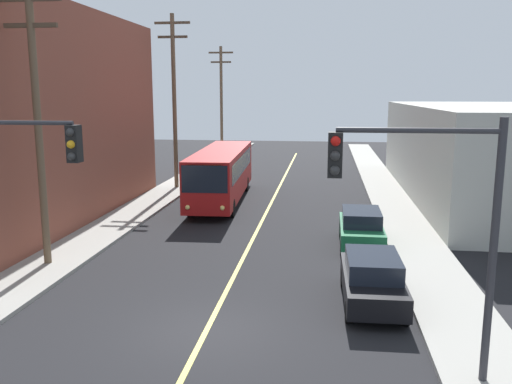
# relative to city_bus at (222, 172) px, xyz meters

# --- Properties ---
(ground_plane) EXTENTS (120.00, 120.00, 0.00)m
(ground_plane) POSITION_rel_city_bus_xyz_m (3.07, -18.10, -1.82)
(ground_plane) COLOR black
(sidewalk_left) EXTENTS (2.50, 90.00, 0.15)m
(sidewalk_left) POSITION_rel_city_bus_xyz_m (-4.18, -8.10, -1.74)
(sidewalk_left) COLOR gray
(sidewalk_left) RESTS_ON ground
(sidewalk_right) EXTENTS (2.50, 90.00, 0.15)m
(sidewalk_right) POSITION_rel_city_bus_xyz_m (10.32, -8.10, -1.74)
(sidewalk_right) COLOR gray
(sidewalk_right) RESTS_ON ground
(lane_stripe_center) EXTENTS (0.16, 60.00, 0.01)m
(lane_stripe_center) POSITION_rel_city_bus_xyz_m (3.07, -3.10, -1.81)
(lane_stripe_center) COLOR #D8CC4C
(lane_stripe_center) RESTS_ON ground
(building_right_warehouse) EXTENTS (12.00, 25.11, 5.84)m
(building_right_warehouse) POSITION_rel_city_bus_xyz_m (17.56, 3.55, 1.10)
(building_right_warehouse) COLOR #B2B2A8
(building_right_warehouse) RESTS_ON ground
(city_bus) EXTENTS (3.13, 12.24, 3.20)m
(city_bus) POSITION_rel_city_bus_xyz_m (0.00, 0.00, 0.00)
(city_bus) COLOR maroon
(city_bus) RESTS_ON ground
(parked_car_black) EXTENTS (1.89, 4.43, 1.62)m
(parked_car_black) POSITION_rel_city_bus_xyz_m (7.87, -15.47, -0.98)
(parked_car_black) COLOR black
(parked_car_black) RESTS_ON ground
(parked_car_green) EXTENTS (1.84, 4.41, 1.62)m
(parked_car_green) POSITION_rel_city_bus_xyz_m (7.91, -8.87, -0.98)
(parked_car_green) COLOR #196038
(parked_car_green) RESTS_ON ground
(utility_pole_near) EXTENTS (2.40, 0.28, 10.36)m
(utility_pole_near) POSITION_rel_city_bus_xyz_m (-4.29, -13.26, 4.02)
(utility_pole_near) COLOR brown
(utility_pole_near) RESTS_ON sidewalk_left
(utility_pole_mid) EXTENTS (2.40, 0.28, 11.60)m
(utility_pole_mid) POSITION_rel_city_bus_xyz_m (-3.96, 3.82, 4.66)
(utility_pole_mid) COLOR brown
(utility_pole_mid) RESTS_ON sidewalk_left
(utility_pole_far) EXTENTS (2.40, 0.28, 10.87)m
(utility_pole_far) POSITION_rel_city_bus_xyz_m (-4.07, 20.84, 4.28)
(utility_pole_far) COLOR brown
(utility_pole_far) RESTS_ON sidewalk_left
(traffic_signal_left_corner) EXTENTS (3.75, 0.48, 6.00)m
(traffic_signal_left_corner) POSITION_rel_city_bus_xyz_m (-2.34, -18.42, 2.49)
(traffic_signal_left_corner) COLOR #2D2D33
(traffic_signal_left_corner) RESTS_ON sidewalk_left
(traffic_signal_right_corner) EXTENTS (3.75, 0.48, 6.00)m
(traffic_signal_right_corner) POSITION_rel_city_bus_xyz_m (8.48, -20.09, 2.49)
(traffic_signal_right_corner) COLOR #2D2D33
(traffic_signal_right_corner) RESTS_ON sidewalk_right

